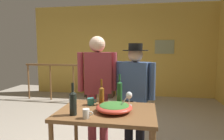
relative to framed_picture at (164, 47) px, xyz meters
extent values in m
cube|color=gold|center=(-1.34, 0.06, -0.12)|extent=(5.81, 0.10, 2.86)
cube|color=gray|center=(0.00, 0.00, 0.00)|extent=(0.57, 0.03, 0.41)
cylinder|color=brown|center=(-4.00, -0.95, -1.05)|extent=(0.04, 0.04, 1.01)
cylinder|color=brown|center=(-3.29, -0.95, -1.05)|extent=(0.04, 0.04, 1.01)
cylinder|color=brown|center=(-2.58, -0.95, -1.05)|extent=(0.04, 0.04, 1.01)
cylinder|color=brown|center=(-1.87, -0.95, -1.05)|extent=(0.04, 0.04, 1.01)
cylinder|color=brown|center=(-1.16, -0.95, -1.05)|extent=(0.04, 0.04, 1.01)
cube|color=brown|center=(-2.58, -0.95, -0.52)|extent=(2.91, 0.07, 0.05)
cube|color=brown|center=(-1.16, -0.95, -1.00)|extent=(0.10, 0.10, 1.11)
cube|color=#38281E|center=(-1.97, -0.29, -1.28)|extent=(0.90, 0.40, 0.55)
cube|color=black|center=(-1.97, -0.29, -1.00)|extent=(0.20, 0.12, 0.02)
cylinder|color=black|center=(-1.97, -0.29, -0.95)|extent=(0.03, 0.03, 0.08)
cube|color=black|center=(-1.97, -0.32, -0.74)|extent=(0.58, 0.06, 0.32)
cube|color=black|center=(-1.97, -0.35, -0.74)|extent=(0.53, 0.01, 0.29)
cube|color=brown|center=(-0.97, -4.06, -0.76)|extent=(1.10, 0.79, 0.04)
cylinder|color=brown|center=(-1.48, -3.71, -1.17)|extent=(0.05, 0.05, 0.77)
cylinder|color=brown|center=(-0.46, -3.71, -1.17)|extent=(0.05, 0.05, 0.77)
ellipsoid|color=#CC3D2D|center=(-0.88, -4.09, -0.70)|extent=(0.41, 0.41, 0.09)
ellipsoid|color=#38702D|center=(-0.88, -4.09, -0.67)|extent=(0.34, 0.34, 0.04)
cylinder|color=silver|center=(-0.80, -4.09, -0.66)|extent=(0.15, 0.01, 0.21)
cylinder|color=silver|center=(-0.74, -3.84, -0.74)|extent=(0.07, 0.07, 0.01)
cylinder|color=silver|center=(-0.74, -3.84, -0.69)|extent=(0.01, 0.01, 0.09)
ellipsoid|color=silver|center=(-0.74, -3.84, -0.61)|extent=(0.08, 0.08, 0.09)
cylinder|color=#1E5628|center=(-0.86, -3.76, -0.61)|extent=(0.07, 0.07, 0.26)
cone|color=#1E5628|center=(-0.86, -3.76, -0.46)|extent=(0.07, 0.07, 0.03)
cylinder|color=#1E5628|center=(-0.86, -3.76, -0.40)|extent=(0.03, 0.03, 0.08)
cylinder|color=black|center=(-1.29, -4.28, -0.63)|extent=(0.08, 0.08, 0.23)
cone|color=black|center=(-1.29, -4.28, -0.50)|extent=(0.08, 0.08, 0.03)
cylinder|color=black|center=(-1.29, -4.28, -0.44)|extent=(0.03, 0.03, 0.08)
cylinder|color=brown|center=(-1.08, -3.87, -0.64)|extent=(0.07, 0.07, 0.21)
cone|color=brown|center=(-1.08, -3.87, -0.52)|extent=(0.07, 0.07, 0.03)
cylinder|color=brown|center=(-1.08, -3.87, -0.46)|extent=(0.02, 0.02, 0.09)
cylinder|color=teal|center=(-1.21, -3.88, -0.70)|extent=(0.08, 0.08, 0.08)
torus|color=teal|center=(-1.16, -3.88, -0.70)|extent=(0.05, 0.01, 0.05)
cylinder|color=white|center=(-1.12, -4.35, -0.69)|extent=(0.07, 0.07, 0.10)
torus|color=white|center=(-1.08, -4.35, -0.69)|extent=(0.05, 0.01, 0.05)
cylinder|color=#9E3842|center=(-1.16, -3.37, -1.13)|extent=(0.13, 0.13, 0.85)
cylinder|color=#9E3842|center=(-1.33, -3.42, -1.13)|extent=(0.13, 0.13, 0.85)
cube|color=#9E3842|center=(-1.25, -3.39, -0.40)|extent=(0.44, 0.33, 0.60)
cylinder|color=#9E3842|center=(-1.01, -3.32, -0.38)|extent=(0.09, 0.09, 0.57)
cylinder|color=#9E3842|center=(-1.48, -3.47, -0.38)|extent=(0.09, 0.09, 0.57)
sphere|color=beige|center=(-1.25, -3.39, 0.02)|extent=(0.23, 0.23, 0.23)
cylinder|color=black|center=(-0.60, -3.42, -1.17)|extent=(0.13, 0.13, 0.77)
cylinder|color=black|center=(-0.78, -3.37, -1.17)|extent=(0.13, 0.13, 0.77)
cube|color=#3D5684|center=(-0.69, -3.39, -0.51)|extent=(0.45, 0.33, 0.55)
cylinder|color=#3D5684|center=(-0.45, -3.47, -0.49)|extent=(0.09, 0.09, 0.52)
cylinder|color=#3D5684|center=(-0.93, -3.32, -0.49)|extent=(0.09, 0.09, 0.52)
sphere|color=beige|center=(-0.69, -3.39, -0.13)|extent=(0.21, 0.21, 0.21)
cylinder|color=black|center=(-0.69, -3.39, -0.07)|extent=(0.36, 0.36, 0.01)
cylinder|color=black|center=(-0.69, -3.39, -0.02)|extent=(0.20, 0.20, 0.10)
camera|label=1|loc=(-0.53, -6.19, -0.03)|focal=31.36mm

